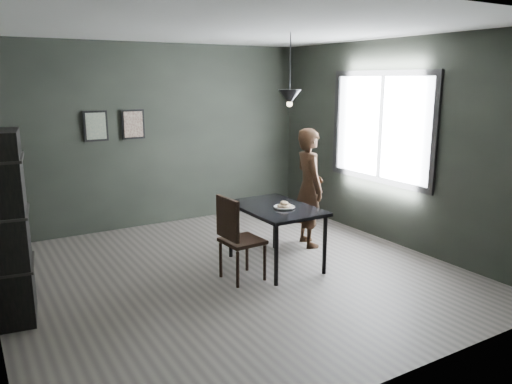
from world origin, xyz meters
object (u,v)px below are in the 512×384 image
white_plate (284,208)px  shelf_unit (8,228)px  pendant_lamp (290,97)px  cafe_table (276,213)px  wood_chair (236,233)px  woman (309,188)px

white_plate → shelf_unit: shelf_unit is taller
white_plate → pendant_lamp: size_ratio=0.27×
cafe_table → pendant_lamp: pendant_lamp is taller
wood_chair → pendant_lamp: (0.90, 0.28, 1.49)m
cafe_table → shelf_unit: bearing=178.3°
woman → white_plate: bearing=138.8°
shelf_unit → pendant_lamp: 3.37m
pendant_lamp → shelf_unit: bearing=-179.8°
wood_chair → cafe_table: bearing=11.7°
white_plate → wood_chair: (-0.70, -0.07, -0.19)m
wood_chair → pendant_lamp: bearing=13.5°
cafe_table → woman: size_ratio=0.74×
cafe_table → shelf_unit: (-2.92, 0.09, 0.24)m
shelf_unit → cafe_table: bearing=6.3°
woman → pendant_lamp: pendant_lamp is taller
cafe_table → wood_chair: size_ratio=1.21×
shelf_unit → pendant_lamp: size_ratio=2.10×
white_plate → pendant_lamp: pendant_lamp is taller
shelf_unit → wood_chair: bearing=1.3°
woman → pendant_lamp: 1.40m
woman → wood_chair: bearing=126.2°
cafe_table → shelf_unit: 2.93m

